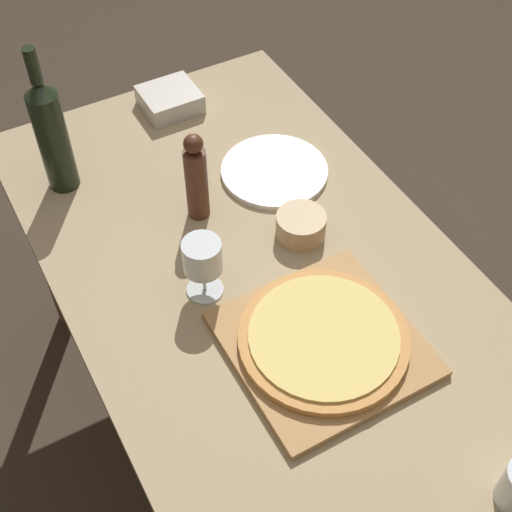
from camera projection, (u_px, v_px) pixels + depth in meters
name	position (u px, v px, depth m)	size (l,w,h in m)	color
ground_plane	(268.00, 444.00, 2.06)	(12.00, 12.00, 0.00)	#382D23
dining_table	(272.00, 312.00, 1.57)	(0.82, 1.56, 0.74)	#9E8966
cutting_board	(323.00, 344.00, 1.40)	(0.35, 0.35, 0.02)	#A87A47
pizza	(324.00, 338.00, 1.38)	(0.33, 0.33, 0.02)	#C68947
wine_bottle	(51.00, 134.00, 1.59)	(0.07, 0.07, 0.37)	black
pepper_mill	(196.00, 178.00, 1.56)	(0.05, 0.05, 0.23)	#4C2819
wine_glass	(202.00, 259.00, 1.42)	(0.08, 0.08, 0.14)	silver
small_bowl	(301.00, 226.00, 1.58)	(0.11, 0.11, 0.06)	tan
dinner_plate	(274.00, 171.00, 1.73)	(0.26, 0.26, 0.01)	silver
food_container	(170.00, 99.00, 1.88)	(0.14, 0.13, 0.05)	#BCB7AD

